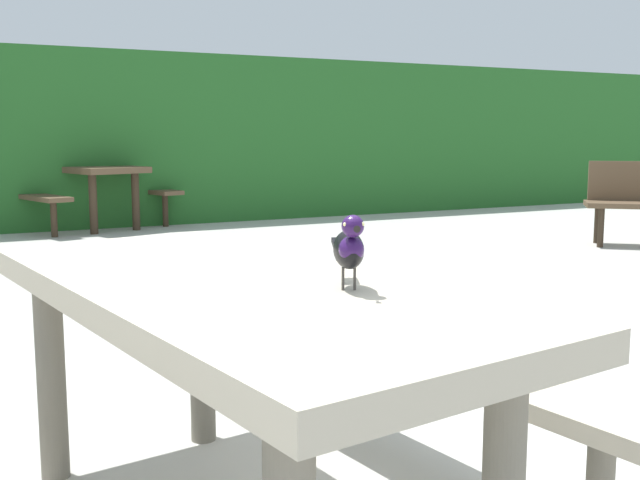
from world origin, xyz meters
TOP-DOWN VIEW (x-y plane):
  - hedge_wall at (0.00, 8.17)m, footprint 28.00×1.81m
  - picnic_table_foreground at (-0.28, -0.03)m, footprint 1.92×1.94m
  - bird_grackle at (-0.08, -0.31)m, footprint 0.13×0.28m
  - picnic_table_mid_right at (0.63, 7.57)m, footprint 2.11×2.13m

SIDE VIEW (x-z plane):
  - picnic_table_foreground at x=-0.28m, z-range 0.19..0.93m
  - picnic_table_mid_right at x=0.63m, z-range 0.19..0.93m
  - bird_grackle at x=-0.08m, z-range 0.75..0.94m
  - hedge_wall at x=0.00m, z-range 0.00..2.10m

